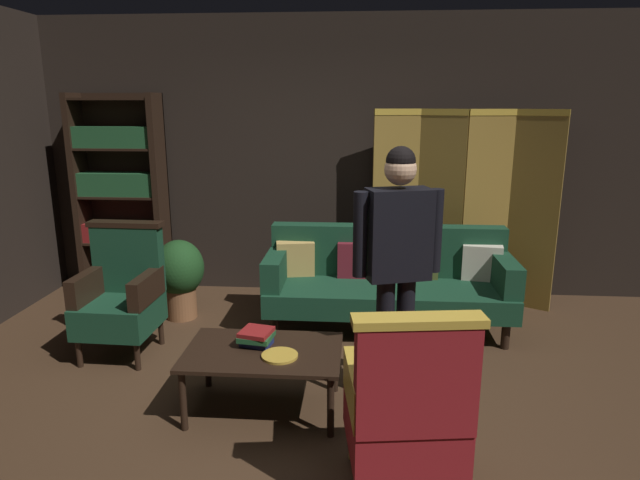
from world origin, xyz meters
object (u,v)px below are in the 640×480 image
(brass_tray, at_px, (280,356))
(folding_screen, at_px, (463,206))
(armchair_wing_left, at_px, (122,294))
(potted_plant, at_px, (180,274))
(book_red_leather, at_px, (256,332))
(velvet_couch, at_px, (388,277))
(book_navy_cloth, at_px, (257,342))
(standing_figure, at_px, (397,253))
(bookshelf, at_px, (121,191))
(book_green_cloth, at_px, (256,336))
(armchair_gilt_accent, at_px, (407,408))
(coffee_table, at_px, (263,357))

(brass_tray, bearing_deg, folding_screen, 56.36)
(armchair_wing_left, xyz_separation_m, brass_tray, (1.39, -0.86, -0.06))
(potted_plant, xyz_separation_m, book_red_leather, (0.99, -1.44, 0.09))
(velvet_couch, bearing_deg, folding_screen, 41.87)
(book_navy_cloth, bearing_deg, velvet_couch, 56.79)
(armchair_wing_left, relative_size, standing_figure, 0.61)
(potted_plant, bearing_deg, standing_figure, -34.67)
(velvet_couch, relative_size, brass_tray, 9.29)
(brass_tray, bearing_deg, book_navy_cloth, 137.73)
(brass_tray, bearing_deg, armchair_wing_left, 148.29)
(folding_screen, bearing_deg, brass_tray, -123.64)
(velvet_couch, height_order, book_navy_cloth, velvet_couch)
(potted_plant, distance_m, brass_tray, 1.98)
(bookshelf, relative_size, brass_tray, 8.98)
(bookshelf, bearing_deg, book_green_cloth, -49.91)
(velvet_couch, distance_m, armchair_gilt_accent, 2.20)
(book_green_cloth, bearing_deg, folding_screen, 51.23)
(coffee_table, xyz_separation_m, armchair_wing_left, (-1.26, 0.77, 0.12))
(book_navy_cloth, height_order, brass_tray, book_navy_cloth)
(velvet_couch, bearing_deg, armchair_wing_left, -161.87)
(book_navy_cloth, bearing_deg, standing_figure, 8.25)
(bookshelf, relative_size, book_red_leather, 10.55)
(standing_figure, xyz_separation_m, potted_plant, (-1.89, 1.31, -0.60))
(bookshelf, xyz_separation_m, brass_tray, (1.97, -2.29, -0.65))
(book_green_cloth, height_order, book_red_leather, book_red_leather)
(velvet_couch, xyz_separation_m, armchair_wing_left, (-2.12, -0.69, 0.03))
(folding_screen, height_order, book_navy_cloth, folding_screen)
(armchair_gilt_accent, relative_size, potted_plant, 1.40)
(book_red_leather, bearing_deg, book_green_cloth, 0.00)
(velvet_couch, distance_m, brass_tray, 1.71)
(bookshelf, relative_size, book_green_cloth, 9.91)
(book_green_cloth, bearing_deg, armchair_wing_left, 150.09)
(potted_plant, bearing_deg, book_red_leather, -55.45)
(bookshelf, xyz_separation_m, book_green_cloth, (1.79, -2.13, -0.60))
(bookshelf, distance_m, brass_tray, 3.09)
(book_navy_cloth, bearing_deg, armchair_gilt_accent, -41.67)
(bookshelf, xyz_separation_m, coffee_table, (1.85, -2.20, -0.71))
(velvet_couch, relative_size, book_navy_cloth, 11.26)
(book_green_cloth, bearing_deg, book_navy_cloth, 0.00)
(velvet_couch, height_order, brass_tray, velvet_couch)
(bookshelf, bearing_deg, book_red_leather, -49.91)
(armchair_gilt_accent, distance_m, standing_figure, 1.08)
(armchair_gilt_accent, bearing_deg, folding_screen, 75.51)
(velvet_couch, height_order, armchair_gilt_accent, armchair_gilt_accent)
(armchair_gilt_accent, height_order, book_navy_cloth, armchair_gilt_accent)
(velvet_couch, height_order, book_red_leather, velvet_couch)
(book_green_cloth, height_order, brass_tray, book_green_cloth)
(coffee_table, relative_size, standing_figure, 0.59)
(potted_plant, height_order, book_red_leather, potted_plant)
(standing_figure, distance_m, brass_tray, 0.98)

